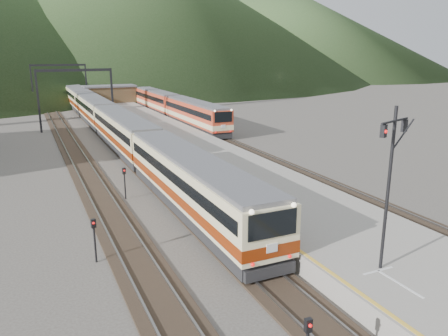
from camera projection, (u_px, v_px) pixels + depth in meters
name	position (u px, v px, depth m)	size (l,w,h in m)	color
track_main	(125.00, 150.00, 46.20)	(2.60, 200.00, 0.23)	black
track_far	(75.00, 154.00, 44.18)	(2.60, 200.00, 0.23)	black
track_second	(223.00, 141.00, 50.83)	(2.60, 200.00, 0.23)	black
platform	(181.00, 145.00, 46.59)	(8.00, 100.00, 1.00)	gray
gantry_near	(75.00, 88.00, 56.80)	(9.55, 0.25, 8.00)	black
gantry_far	(59.00, 78.00, 78.76)	(9.55, 0.25, 8.00)	black
station_shed	(110.00, 94.00, 81.18)	(9.40, 4.40, 3.10)	brown
hill_c	(259.00, 23.00, 233.42)	(160.00, 160.00, 50.00)	#2C481F
main_train	(106.00, 118.00, 54.50)	(2.94, 80.58, 3.59)	beige
second_train	(174.00, 108.00, 66.42)	(2.67, 36.46, 3.26)	#CD4327
signal_mast	(390.00, 173.00, 17.85)	(2.10, 0.84, 7.02)	black
short_signal_b	(125.00, 179.00, 30.53)	(0.26, 0.22, 2.27)	black
short_signal_c	(94.00, 235.00, 21.23)	(0.25, 0.20, 2.27)	black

